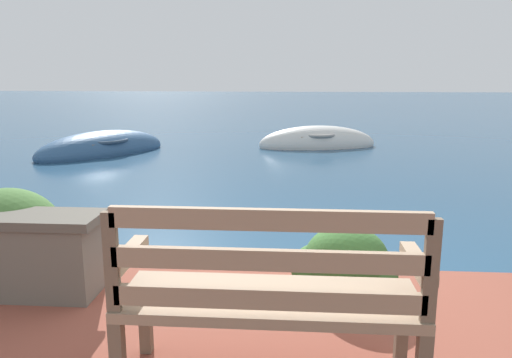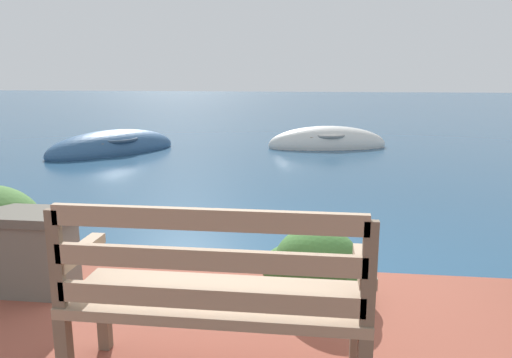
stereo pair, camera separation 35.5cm
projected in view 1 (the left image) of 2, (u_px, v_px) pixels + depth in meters
The scene contains 6 objects.
ground_plane at pixel (315, 294), 3.88m from camera, with size 80.00×80.00×0.00m.
park_bench at pixel (269, 293), 2.28m from camera, with size 1.41×0.48×0.93m.
hedge_clump_far_left at pixel (7, 239), 3.61m from camera, with size 0.97×0.70×0.66m.
hedge_clump_left at pixel (344, 265), 3.33m from camera, with size 0.71×0.51×0.48m.
rowboat_nearest at pixel (102, 150), 10.50m from camera, with size 2.65×3.06×0.84m.
rowboat_mid at pixel (317, 144), 11.42m from camera, with size 2.83×1.50×0.85m.
Camera 1 is at (-0.19, -3.63, 1.69)m, focal length 35.00 mm.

